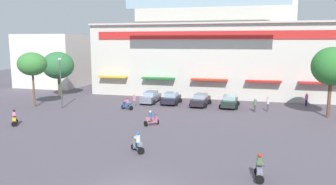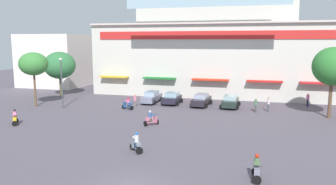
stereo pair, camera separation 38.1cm
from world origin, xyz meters
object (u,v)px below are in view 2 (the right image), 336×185
(scooter_rider_3, at_px, (15,118))
(scooter_rider_6, at_px, (151,119))
(plaza_tree_1, at_px, (333,66))
(pedestrian_0, at_px, (135,100))
(plaza_tree_0, at_px, (60,65))
(pedestrian_3, at_px, (256,104))
(plaza_tree_2, at_px, (33,64))
(pedestrian_2, at_px, (269,103))
(pedestrian_1, at_px, (308,99))
(parked_car_2, at_px, (201,100))
(parked_car_1, at_px, (172,98))
(scooter_rider_5, at_px, (257,169))
(scooter_rider_2, at_px, (136,144))
(parked_car_3, at_px, (230,101))
(scooter_rider_1, at_px, (128,104))
(streetlamp_near, at_px, (62,79))
(parked_car_0, at_px, (152,97))

(scooter_rider_3, bearing_deg, scooter_rider_6, 14.13)
(plaza_tree_1, xyz_separation_m, pedestrian_0, (-22.17, -0.07, -4.59))
(plaza_tree_0, relative_size, pedestrian_3, 4.03)
(plaza_tree_2, bearing_deg, pedestrian_2, 8.81)
(scooter_rider_6, distance_m, pedestrian_1, 21.48)
(plaza_tree_1, xyz_separation_m, pedestrian_1, (-1.34, 6.15, -4.60))
(pedestrian_0, bearing_deg, pedestrian_3, 3.76)
(plaza_tree_0, distance_m, plaza_tree_1, 36.33)
(scooter_rider_6, bearing_deg, plaza_tree_0, 144.81)
(parked_car_2, bearing_deg, pedestrian_2, -10.54)
(pedestrian_1, height_order, pedestrian_3, pedestrian_1)
(plaza_tree_2, xyz_separation_m, parked_car_1, (16.17, 6.15, -4.58))
(scooter_rider_5, height_order, pedestrian_3, pedestrian_3)
(parked_car_1, relative_size, scooter_rider_2, 2.45)
(parked_car_3, relative_size, scooter_rider_1, 2.67)
(parked_car_1, bearing_deg, plaza_tree_2, -159.17)
(streetlamp_near, bearing_deg, parked_car_0, 33.51)
(parked_car_1, xyz_separation_m, scooter_rider_1, (-4.27, -4.80, -0.13))
(scooter_rider_5, bearing_deg, scooter_rider_1, 131.62)
(parked_car_1, distance_m, scooter_rider_3, 19.00)
(parked_car_2, height_order, scooter_rider_2, scooter_rider_2)
(parked_car_2, distance_m, parked_car_3, 3.64)
(parked_car_0, xyz_separation_m, pedestrian_1, (19.76, 2.80, 0.15))
(scooter_rider_2, bearing_deg, pedestrian_2, 60.36)
(plaza_tree_1, xyz_separation_m, scooter_rider_1, (-22.53, -1.58, -4.89))
(scooter_rider_5, xyz_separation_m, pedestrian_2, (1.19, 20.08, 0.37))
(pedestrian_3, height_order, streetlamp_near, streetlamp_near)
(parked_car_1, distance_m, parked_car_3, 7.57)
(scooter_rider_2, height_order, streetlamp_near, streetlamp_near)
(parked_car_3, xyz_separation_m, pedestrian_2, (4.50, -1.45, 0.26))
(pedestrian_1, relative_size, pedestrian_3, 1.00)
(scooter_rider_5, distance_m, pedestrian_1, 25.50)
(parked_car_2, xyz_separation_m, scooter_rider_1, (-8.20, -4.54, -0.14))
(parked_car_1, bearing_deg, streetlamp_near, -153.47)
(parked_car_3, distance_m, pedestrian_3, 3.66)
(plaza_tree_2, height_order, scooter_rider_5, plaza_tree_2)
(parked_car_1, xyz_separation_m, pedestrian_0, (-3.91, -3.29, 0.17))
(scooter_rider_6, bearing_deg, scooter_rider_5, -46.36)
(parked_car_0, distance_m, scooter_rider_1, 5.13)
(parked_car_1, bearing_deg, pedestrian_1, 9.80)
(pedestrian_1, xyz_separation_m, pedestrian_3, (-6.29, -5.26, 0.00))
(plaza_tree_0, relative_size, scooter_rider_6, 4.40)
(scooter_rider_1, bearing_deg, streetlamp_near, -170.54)
(plaza_tree_1, xyz_separation_m, pedestrian_3, (-7.64, 0.89, -4.59))
(pedestrian_0, relative_size, pedestrian_3, 1.00)
(pedestrian_2, bearing_deg, streetlamp_near, -169.84)
(parked_car_3, height_order, pedestrian_0, pedestrian_0)
(scooter_rider_1, distance_m, scooter_rider_6, 8.25)
(scooter_rider_3, bearing_deg, streetlamp_near, 90.76)
(plaza_tree_2, xyz_separation_m, scooter_rider_2, (18.40, -12.91, -4.71))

